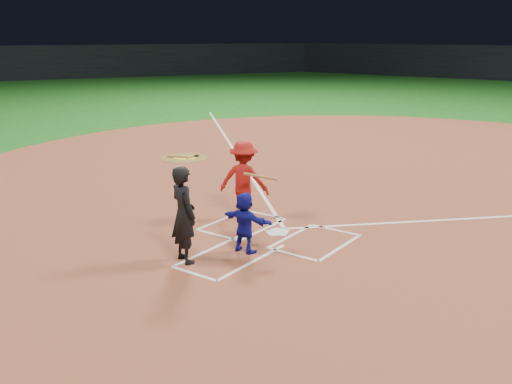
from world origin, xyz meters
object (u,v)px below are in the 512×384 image
Objects in this scene: umpire at (184,215)px; batter_at_plate at (244,180)px; home_plate at (277,232)px; on_deck_circle at (185,158)px; catcher at (245,222)px.

batter_at_plate is at bearing -55.50° from umpire.
on_deck_circle is (-7.07, 4.65, -0.00)m from home_plate.
on_deck_circle is at bearing -40.09° from catcher.
home_plate is 0.35× the size of on_deck_circle.
catcher is at bearing -39.92° from on_deck_circle.
home_plate is at bearing -86.09° from catcher.
catcher is (7.16, -5.99, 0.62)m from on_deck_circle.
batter_at_plate is (-1.27, 0.46, 0.93)m from home_plate.
on_deck_circle is 0.89× the size of umpire.
umpire reaches higher than batter_at_plate.
on_deck_circle is 1.35× the size of catcher.
on_deck_circle is at bearing -33.33° from home_plate.
catcher is (0.10, -1.34, 0.62)m from home_plate.
batter_at_plate reaches higher than catcher.
catcher is 1.31m from umpire.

